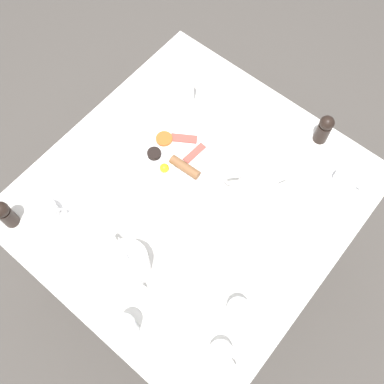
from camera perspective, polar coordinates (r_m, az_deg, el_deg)
The scene contains 16 objects.
ground_plane at distance 2.19m, azimuth 0.00°, elevation -8.58°, with size 8.00×8.00×0.00m, color #4C4742.
table at distance 1.54m, azimuth 0.00°, elevation -1.48°, with size 0.98×1.03×0.77m.
breakfast_plate at distance 1.53m, azimuth -2.26°, elevation 4.59°, with size 0.26×0.26×0.04m.
teapot_near at distance 1.45m, azimuth 8.38°, elevation 1.58°, with size 0.18×0.15×0.13m.
teapot_far at distance 1.35m, azimuth -8.15°, elevation -8.97°, with size 0.21×0.13×0.13m.
teacup_with_saucer_left at distance 1.49m, azimuth -17.97°, elevation -2.62°, with size 0.14×0.14×0.06m.
teacup_with_saucer_right at distance 1.55m, azimuth 18.88°, elevation 1.30°, with size 0.14×0.14×0.06m.
water_glass_tall at distance 1.62m, azimuth -0.93°, elevation 12.83°, with size 0.07×0.07×0.12m.
water_glass_short at distance 1.32m, azimuth 5.75°, elevation -14.91°, with size 0.07×0.07×0.10m.
wine_glass_spare at distance 1.31m, azimuth -8.41°, elevation -16.74°, with size 0.07×0.07×0.11m.
creamer_jug at distance 1.32m, azimuth 3.64°, elevation -19.78°, with size 0.09×0.07×0.06m.
pepper_grinder at distance 1.49m, azimuth -22.65°, elevation -2.57°, with size 0.05×0.05×0.12m.
salt_grinder at distance 1.58m, azimuth 16.44°, elevation 7.72°, with size 0.05×0.05×0.12m.
napkin_folded at distance 1.48m, azimuth -11.04°, elevation -1.60°, with size 0.16×0.14×0.01m.
fork_by_plate at distance 1.40m, azimuth 2.11°, elevation -8.37°, with size 0.04×0.18×0.00m.
knife_by_plate at distance 1.64m, azimuth 6.56°, elevation 10.23°, with size 0.04×0.19×0.00m.
Camera 1 is at (0.39, -0.47, 2.11)m, focal length 42.00 mm.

